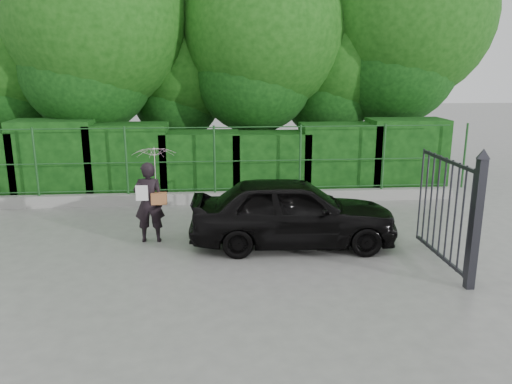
{
  "coord_description": "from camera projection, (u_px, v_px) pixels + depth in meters",
  "views": [
    {
      "loc": [
        0.41,
        -8.57,
        3.61
      ],
      "look_at": [
        1.24,
        1.3,
        1.1
      ],
      "focal_mm": 35.0,
      "sensor_mm": 36.0,
      "label": 1
    }
  ],
  "objects": [
    {
      "name": "gate",
      "position": [
        462.0,
        212.0,
        8.51
      ],
      "size": [
        0.22,
        2.33,
        2.36
      ],
      "color": "#25252B",
      "rests_on": "ground"
    },
    {
      "name": "kerb",
      "position": [
        200.0,
        198.0,
        13.44
      ],
      "size": [
        14.0,
        0.25,
        0.3
      ],
      "primitive_type": "cube",
      "color": "#9E9E99",
      "rests_on": "ground"
    },
    {
      "name": "trees",
      "position": [
        236.0,
        33.0,
        15.56
      ],
      "size": [
        17.1,
        6.15,
        8.08
      ],
      "color": "black",
      "rests_on": "ground"
    },
    {
      "name": "fence",
      "position": [
        208.0,
        160.0,
        13.2
      ],
      "size": [
        14.13,
        0.06,
        1.8
      ],
      "color": "#1D4D20",
      "rests_on": "kerb"
    },
    {
      "name": "ground",
      "position": [
        195.0,
        269.0,
        9.13
      ],
      "size": [
        80.0,
        80.0,
        0.0
      ],
      "primitive_type": "plane",
      "color": "gray"
    },
    {
      "name": "hedge",
      "position": [
        201.0,
        160.0,
        14.2
      ],
      "size": [
        14.2,
        1.2,
        2.18
      ],
      "color": "black",
      "rests_on": "ground"
    },
    {
      "name": "woman",
      "position": [
        153.0,
        181.0,
        10.3
      ],
      "size": [
        0.91,
        0.91,
        2.02
      ],
      "color": "black",
      "rests_on": "ground"
    },
    {
      "name": "car",
      "position": [
        293.0,
        211.0,
        10.22
      ],
      "size": [
        4.27,
        1.88,
        1.43
      ],
      "primitive_type": "imported",
      "rotation": [
        0.0,
        0.0,
        1.52
      ],
      "color": "black",
      "rests_on": "ground"
    }
  ]
}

